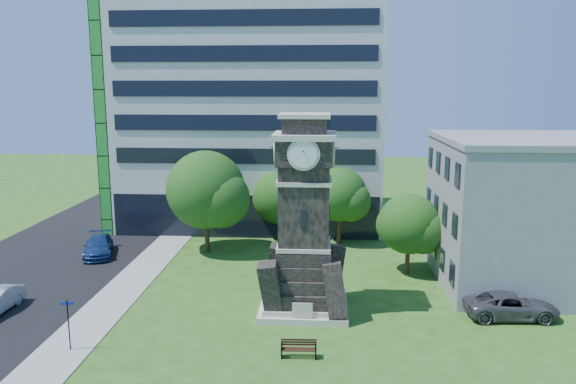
# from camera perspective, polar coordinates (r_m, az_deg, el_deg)

# --- Properties ---
(ground) EXTENTS (160.00, 160.00, 0.00)m
(ground) POSITION_cam_1_polar(r_m,az_deg,el_deg) (34.57, -3.62, -12.87)
(ground) COLOR #255017
(ground) RESTS_ON ground
(sidewalk) EXTENTS (3.00, 70.00, 0.06)m
(sidewalk) POSITION_cam_1_polar(r_m,az_deg,el_deg) (41.26, -16.10, -9.25)
(sidewalk) COLOR gray
(sidewalk) RESTS_ON ground
(street) EXTENTS (14.00, 80.00, 0.02)m
(street) POSITION_cam_1_polar(r_m,az_deg,el_deg) (44.80, -26.50, -8.41)
(street) COLOR black
(street) RESTS_ON ground
(clock_tower) EXTENTS (5.40, 5.40, 12.22)m
(clock_tower) POSITION_cam_1_polar(r_m,az_deg,el_deg) (34.51, 1.65, -3.62)
(clock_tower) COLOR #BBB5A3
(clock_tower) RESTS_ON ground
(office_tall) EXTENTS (26.20, 15.11, 28.60)m
(office_tall) POSITION_cam_1_polar(r_m,az_deg,el_deg) (57.72, -3.73, 11.10)
(office_tall) COLOR silver
(office_tall) RESTS_ON ground
(office_low) EXTENTS (15.20, 12.20, 10.40)m
(office_low) POSITION_cam_1_polar(r_m,az_deg,el_deg) (43.35, 25.00, -1.77)
(office_low) COLOR gray
(office_low) RESTS_ON ground
(car_street_north) EXTENTS (3.68, 5.75, 1.55)m
(car_street_north) POSITION_cam_1_polar(r_m,az_deg,el_deg) (49.20, -18.71, -5.24)
(car_street_north) COLOR navy
(car_street_north) RESTS_ON ground
(car_east_lot) EXTENTS (5.64, 2.82, 1.54)m
(car_east_lot) POSITION_cam_1_polar(r_m,az_deg,el_deg) (37.15, 21.71, -10.65)
(car_east_lot) COLOR #48474C
(car_east_lot) RESTS_ON ground
(park_bench) EXTENTS (1.86, 0.50, 0.96)m
(park_bench) POSITION_cam_1_polar(r_m,az_deg,el_deg) (30.07, 1.09, -15.56)
(park_bench) COLOR black
(park_bench) RESTS_ON ground
(street_sign) EXTENTS (0.68, 0.07, 2.82)m
(street_sign) POSITION_cam_1_polar(r_m,az_deg,el_deg) (32.36, -21.43, -11.94)
(street_sign) COLOR black
(street_sign) RESTS_ON ground
(tree_nw) EXTENTS (7.19, 6.54, 8.62)m
(tree_nw) POSITION_cam_1_polar(r_m,az_deg,el_deg) (47.05, -8.23, -0.03)
(tree_nw) COLOR #332114
(tree_nw) RESTS_ON ground
(tree_nc) EXTENTS (5.26, 4.79, 6.26)m
(tree_nc) POSITION_cam_1_polar(r_m,az_deg,el_deg) (50.88, -0.86, -0.74)
(tree_nc) COLOR #332114
(tree_nc) RESTS_ON ground
(tree_ne) EXTENTS (5.27, 4.79, 6.85)m
(tree_ne) POSITION_cam_1_polar(r_m,az_deg,el_deg) (49.51, 5.32, -0.44)
(tree_ne) COLOR #332114
(tree_ne) RESTS_ON ground
(tree_east) EXTENTS (4.96, 4.51, 6.08)m
(tree_east) POSITION_cam_1_polar(r_m,az_deg,el_deg) (42.42, 12.25, -3.37)
(tree_east) COLOR #332114
(tree_east) RESTS_ON ground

